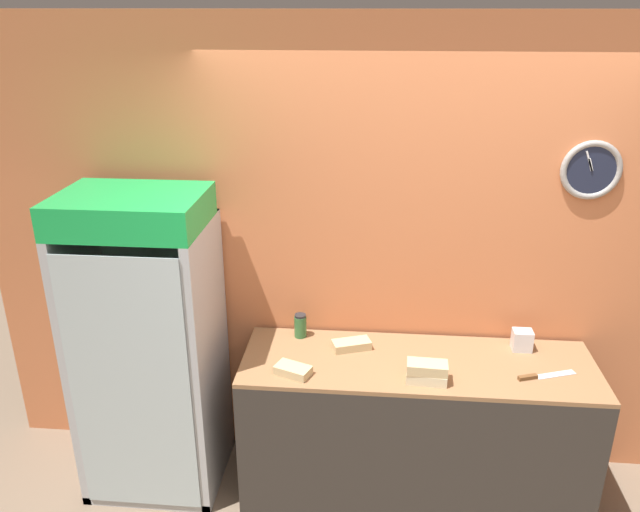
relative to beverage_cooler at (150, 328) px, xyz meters
name	(u,v)px	position (x,y,z in m)	size (l,w,h in m)	color
wall_back	(420,258)	(1.53, 0.33, 0.36)	(5.20, 0.09, 2.70)	#D17547
prep_counter	(414,427)	(1.53, -0.04, -0.56)	(1.96, 0.63, 0.88)	#332D28
beverage_cooler	(150,328)	(0.00, 0.00, 0.00)	(0.76, 0.65, 1.82)	#B2B7BC
sandwich_stack_bottom	(427,377)	(1.56, -0.23, -0.09)	(0.22, 0.12, 0.06)	beige
sandwich_stack_middle	(427,368)	(1.56, -0.23, -0.03)	(0.22, 0.12, 0.06)	tan
sandwich_flat_left	(293,370)	(0.85, -0.22, -0.09)	(0.21, 0.17, 0.05)	tan
sandwich_flat_right	(351,345)	(1.15, 0.07, -0.09)	(0.24, 0.17, 0.05)	tan
chefs_knife	(539,376)	(2.16, -0.14, -0.11)	(0.33, 0.14, 0.02)	silver
condiment_jar	(300,326)	(0.85, 0.19, -0.04)	(0.07, 0.07, 0.14)	#336B38
napkin_dispenser	(522,340)	(2.13, 0.15, -0.06)	(0.11, 0.09, 0.12)	silver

